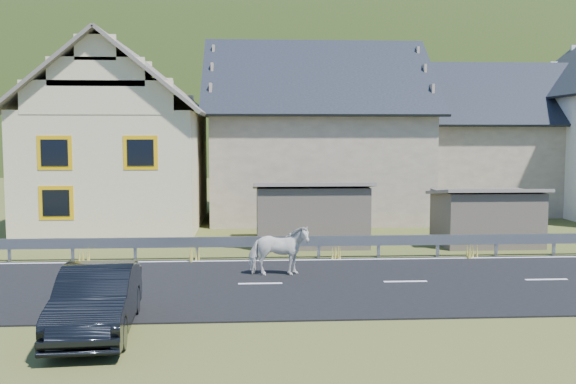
{
  "coord_description": "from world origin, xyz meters",
  "views": [
    {
      "loc": [
        -4.28,
        -17.15,
        4.08
      ],
      "look_at": [
        -3.05,
        3.21,
        2.25
      ],
      "focal_mm": 40.0,
      "sensor_mm": 36.0,
      "label": 1
    }
  ],
  "objects": [
    {
      "name": "lane_markings",
      "position": [
        0.0,
        0.0,
        0.04
      ],
      "size": [
        60.0,
        6.6,
        0.01
      ],
      "primitive_type": "cube",
      "color": "silver",
      "rests_on": "road"
    },
    {
      "name": "ground",
      "position": [
        0.0,
        0.0,
        0.0
      ],
      "size": [
        160.0,
        160.0,
        0.0
      ],
      "primitive_type": "plane",
      "color": "#394818",
      "rests_on": "ground"
    },
    {
      "name": "horse",
      "position": [
        -3.45,
        0.99,
        0.77
      ],
      "size": [
        0.8,
        1.72,
        1.45
      ],
      "primitive_type": "imported",
      "rotation": [
        0.0,
        0.0,
        1.56
      ],
      "color": "silver",
      "rests_on": "road"
    },
    {
      "name": "house_cream",
      "position": [
        -10.0,
        12.0,
        4.36
      ],
      "size": [
        7.8,
        9.8,
        8.3
      ],
      "color": "beige",
      "rests_on": "ground"
    },
    {
      "name": "shed_left",
      "position": [
        -2.0,
        6.5,
        1.1
      ],
      "size": [
        4.3,
        3.3,
        2.4
      ],
      "primitive_type": "cube",
      "color": "#655A4D",
      "rests_on": "ground"
    },
    {
      "name": "mountain",
      "position": [
        5.0,
        180.0,
        -20.0
      ],
      "size": [
        440.0,
        280.0,
        260.0
      ],
      "primitive_type": "ellipsoid",
      "color": "#253411",
      "rests_on": "ground"
    },
    {
      "name": "shed_right",
      "position": [
        4.5,
        6.0,
        1.0
      ],
      "size": [
        3.8,
        2.9,
        2.2
      ],
      "primitive_type": "cube",
      "color": "#655A4D",
      "rests_on": "ground"
    },
    {
      "name": "road",
      "position": [
        0.0,
        0.0,
        0.02
      ],
      "size": [
        60.0,
        7.0,
        0.04
      ],
      "primitive_type": "cube",
      "color": "black",
      "rests_on": "ground"
    },
    {
      "name": "house_stone_a",
      "position": [
        -1.0,
        15.0,
        4.63
      ],
      "size": [
        10.8,
        9.8,
        8.9
      ],
      "color": "tan",
      "rests_on": "ground"
    },
    {
      "name": "house_stone_b",
      "position": [
        9.0,
        17.0,
        4.24
      ],
      "size": [
        9.8,
        8.8,
        8.1
      ],
      "color": "tan",
      "rests_on": "ground"
    },
    {
      "name": "guardrail",
      "position": [
        -0.0,
        3.68,
        0.56
      ],
      "size": [
        28.1,
        0.09,
        0.75
      ],
      "color": "#93969B",
      "rests_on": "ground"
    },
    {
      "name": "car",
      "position": [
        -7.43,
        -4.0,
        0.68
      ],
      "size": [
        1.74,
        4.24,
        1.37
      ],
      "primitive_type": "imported",
      "rotation": [
        0.0,
        0.0,
        0.07
      ],
      "color": "black",
      "rests_on": "ground"
    }
  ]
}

